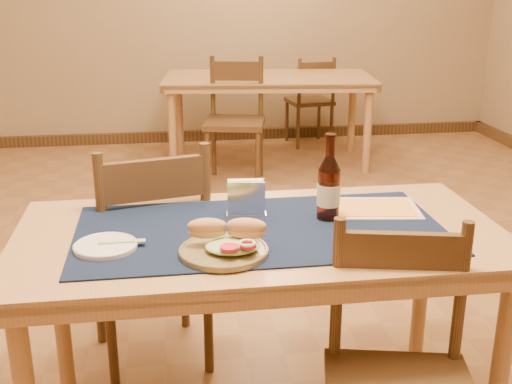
{
  "coord_description": "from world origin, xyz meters",
  "views": [
    {
      "loc": [
        -0.3,
        -2.73,
        1.54
      ],
      "look_at": [
        0.0,
        -0.7,
        0.85
      ],
      "focal_mm": 45.0,
      "sensor_mm": 36.0,
      "label": 1
    }
  ],
  "objects": [
    {
      "name": "chair_back_near",
      "position": [
        0.25,
        2.12,
        0.5
      ],
      "size": [
        0.53,
        0.53,
        0.96
      ],
      "color": "#4B311A",
      "rests_on": "ground"
    },
    {
      "name": "napkin_holder",
      "position": [
        -0.03,
        -0.66,
        0.81
      ],
      "size": [
        0.14,
        0.06,
        0.12
      ],
      "color": "silver",
      "rests_on": "placemat"
    },
    {
      "name": "room",
      "position": [
        0.0,
        0.0,
        1.4
      ],
      "size": [
        6.04,
        7.04,
        2.84
      ],
      "color": "olive",
      "rests_on": "ground"
    },
    {
      "name": "menu_card",
      "position": [
        0.43,
        -0.67,
        0.76
      ],
      "size": [
        0.34,
        0.27,
        0.01
      ],
      "color": "beige",
      "rests_on": "placemat"
    },
    {
      "name": "chair_back_far",
      "position": [
        1.09,
        3.15,
        0.44
      ],
      "size": [
        0.43,
        0.43,
        0.84
      ],
      "color": "#4B311A",
      "rests_on": "ground"
    },
    {
      "name": "sandwich_plate",
      "position": [
        -0.13,
        -0.98,
        0.78
      ],
      "size": [
        0.27,
        0.27,
        0.1
      ],
      "color": "brown",
      "rests_on": "placemat"
    },
    {
      "name": "beer_bottle",
      "position": [
        0.24,
        -0.74,
        0.87
      ],
      "size": [
        0.08,
        0.08,
        0.3
      ],
      "color": "#40150B",
      "rests_on": "placemat"
    },
    {
      "name": "side_plate",
      "position": [
        -0.49,
        -0.89,
        0.76
      ],
      "size": [
        0.19,
        0.19,
        0.02
      ],
      "color": "silver",
      "rests_on": "placemat"
    },
    {
      "name": "baseboard",
      "position": [
        0.0,
        0.0,
        0.05
      ],
      "size": [
        6.0,
        7.0,
        0.1
      ],
      "color": "#4B311A",
      "rests_on": "ground"
    },
    {
      "name": "main_table",
      "position": [
        0.0,
        -0.8,
        0.67
      ],
      "size": [
        1.6,
        0.8,
        0.75
      ],
      "color": "#A3794D",
      "rests_on": "ground"
    },
    {
      "name": "fork",
      "position": [
        -0.43,
        -0.88,
        0.77
      ],
      "size": [
        0.14,
        0.03,
        0.0
      ],
      "color": "#83CE71",
      "rests_on": "side_plate"
    },
    {
      "name": "back_table",
      "position": [
        0.59,
        2.6,
        0.67
      ],
      "size": [
        1.82,
        1.05,
        0.75
      ],
      "color": "#A3794D",
      "rests_on": "ground"
    },
    {
      "name": "placemat",
      "position": [
        0.0,
        -0.8,
        0.75
      ],
      "size": [
        1.2,
        0.6,
        0.01
      ],
      "primitive_type": "cube",
      "color": "#0E1936",
      "rests_on": "main_table"
    },
    {
      "name": "chair_main_near",
      "position": [
        0.32,
        -1.28,
        0.47
      ],
      "size": [
        0.49,
        0.49,
        0.9
      ],
      "color": "#4B311A",
      "rests_on": "ground"
    },
    {
      "name": "chair_main_far",
      "position": [
        -0.38,
        -0.35,
        0.5
      ],
      "size": [
        0.53,
        0.53,
        0.97
      ],
      "color": "#4B311A",
      "rests_on": "ground"
    }
  ]
}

